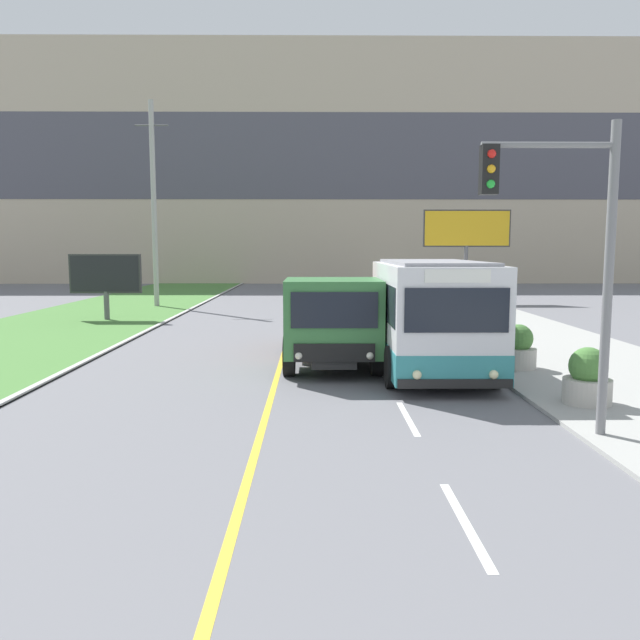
# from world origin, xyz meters

# --- Properties ---
(apartment_block_background) EXTENTS (80.00, 8.04, 21.71)m
(apartment_block_background) POSITION_xyz_m (0.00, 61.58, 10.86)
(apartment_block_background) COLOR #BCAD93
(apartment_block_background) RESTS_ON ground_plane
(city_bus) EXTENTS (2.68, 5.71, 2.94)m
(city_bus) POSITION_xyz_m (3.96, 16.54, 1.49)
(city_bus) COLOR silver
(city_bus) RESTS_ON ground_plane
(dump_truck) EXTENTS (2.54, 6.77, 2.46)m
(dump_truck) POSITION_xyz_m (1.43, 17.57, 1.26)
(dump_truck) COLOR black
(dump_truck) RESTS_ON ground_plane
(car_distant) EXTENTS (1.80, 4.30, 1.45)m
(car_distant) POSITION_xyz_m (4.08, 37.51, 0.69)
(car_distant) COLOR silver
(car_distant) RESTS_ON ground_plane
(utility_pole_far) EXTENTS (1.80, 0.28, 11.22)m
(utility_pole_far) POSITION_xyz_m (-7.88, 35.57, 5.66)
(utility_pole_far) COLOR #9E9E99
(utility_pole_far) RESTS_ON ground_plane
(traffic_light_mast) EXTENTS (2.28, 0.32, 5.33)m
(traffic_light_mast) POSITION_xyz_m (5.19, 11.08, 3.42)
(traffic_light_mast) COLOR slate
(traffic_light_mast) RESTS_ON ground_plane
(billboard_large) EXTENTS (5.21, 0.24, 5.52)m
(billboard_large) POSITION_xyz_m (10.08, 38.22, 4.22)
(billboard_large) COLOR #59595B
(billboard_large) RESTS_ON ground_plane
(billboard_small) EXTENTS (3.20, 0.24, 2.98)m
(billboard_small) POSITION_xyz_m (-8.46, 28.90, 2.02)
(billboard_small) COLOR #59595B
(billboard_small) RESTS_ON ground_plane
(planter_round_near) EXTENTS (0.97, 0.97, 1.17)m
(planter_round_near) POSITION_xyz_m (6.56, 13.20, 0.59)
(planter_round_near) COLOR #B7B2A8
(planter_round_near) RESTS_ON sidewalk_right
(planter_round_second) EXTENTS (0.95, 0.95, 1.17)m
(planter_round_second) POSITION_xyz_m (6.37, 16.99, 0.60)
(planter_round_second) COLOR #B7B2A8
(planter_round_second) RESTS_ON sidewalk_right
(planter_round_third) EXTENTS (0.92, 0.92, 1.11)m
(planter_round_third) POSITION_xyz_m (6.54, 20.78, 0.57)
(planter_round_third) COLOR #B7B2A8
(planter_round_third) RESTS_ON sidewalk_right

